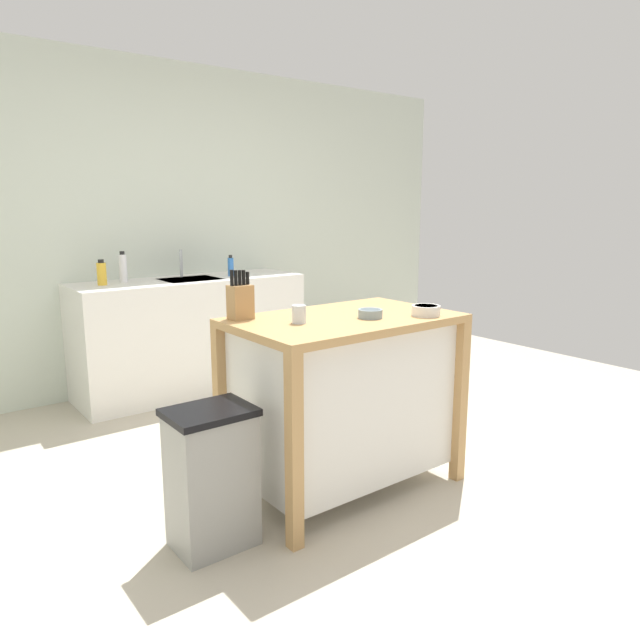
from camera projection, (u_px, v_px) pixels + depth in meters
name	position (u px, v px, depth m)	size (l,w,h in m)	color
ground_plane	(351.00, 483.00, 3.15)	(6.98, 6.98, 0.00)	#BCB29E
wall_back	(163.00, 227.00, 4.77)	(5.98, 0.10, 2.60)	silver
kitchen_island	(343.00, 393.00, 3.04)	(1.14, 0.72, 0.92)	tan
knife_block	(240.00, 301.00, 2.87)	(0.11, 0.09, 0.25)	#AD7F4C
bowl_stoneware_deep	(426.00, 310.00, 2.97)	(0.15, 0.15, 0.05)	silver
bowl_ceramic_small	(370.00, 313.00, 2.92)	(0.12, 0.12, 0.04)	gray
drinking_cup	(299.00, 314.00, 2.78)	(0.07, 0.07, 0.09)	silver
trash_bin	(212.00, 478.00, 2.52)	(0.36, 0.28, 0.63)	gray
sink_counter	(192.00, 334.00, 4.69)	(1.80, 0.60, 0.91)	white
sink_faucet	(181.00, 263.00, 4.69)	(0.02, 0.02, 0.22)	#B7BCC1
bottle_spray_cleaner	(231.00, 266.00, 4.76)	(0.05, 0.05, 0.17)	blue
bottle_dish_soap	(102.00, 273.00, 4.21)	(0.07, 0.07, 0.19)	yellow
bottle_hand_soap	(123.00, 268.00, 4.36)	(0.06, 0.06, 0.23)	white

